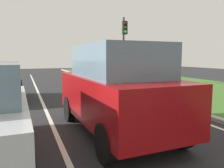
# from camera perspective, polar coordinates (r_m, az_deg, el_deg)

# --- Properties ---
(ground_plane) EXTENTS (60.00, 60.00, 0.00)m
(ground_plane) POSITION_cam_1_polar(r_m,az_deg,el_deg) (11.29, -14.08, -3.42)
(ground_plane) COLOR #262628
(lane_line_center) EXTENTS (0.12, 32.00, 0.01)m
(lane_line_center) POSITION_cam_1_polar(r_m,az_deg,el_deg) (11.22, -17.63, -3.58)
(lane_line_center) COLOR silver
(lane_line_center) RESTS_ON ground
(lane_line_right_edge) EXTENTS (0.12, 32.00, 0.01)m
(lane_line_right_edge) POSITION_cam_1_polar(r_m,az_deg,el_deg) (12.27, 2.84, -2.39)
(lane_line_right_edge) COLOR silver
(lane_line_right_edge) RESTS_ON ground
(grass_verge_right) EXTENTS (9.00, 48.00, 0.06)m
(grass_verge_right) POSITION_cam_1_polar(r_m,az_deg,el_deg) (14.95, 20.22, -1.04)
(grass_verge_right) COLOR #3D6628
(grass_verge_right) RESTS_ON ground
(curb_right) EXTENTS (0.24, 48.00, 0.12)m
(curb_right) POSITION_cam_1_polar(r_m,az_deg,el_deg) (12.47, 4.94, -1.99)
(curb_right) COLOR #9E9B93
(curb_right) RESTS_ON ground
(car_suv_ahead) EXTENTS (2.08, 4.55, 2.28)m
(car_suv_ahead) POSITION_cam_1_polar(r_m,az_deg,el_deg) (5.77, 1.00, -1.16)
(car_suv_ahead) COLOR maroon
(car_suv_ahead) RESTS_ON ground
(car_hatchback_far) EXTENTS (1.77, 3.72, 1.78)m
(car_hatchback_far) POSITION_cam_1_polar(r_m,az_deg,el_deg) (11.20, -26.18, 0.57)
(car_hatchback_far) COLOR black
(car_hatchback_far) RESTS_ON ground
(traffic_light_near_right) EXTENTS (0.32, 0.50, 4.73)m
(traffic_light_near_right) POSITION_cam_1_polar(r_m,az_deg,el_deg) (16.04, 3.12, 11.17)
(traffic_light_near_right) COLOR #2D2D2D
(traffic_light_near_right) RESTS_ON ground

